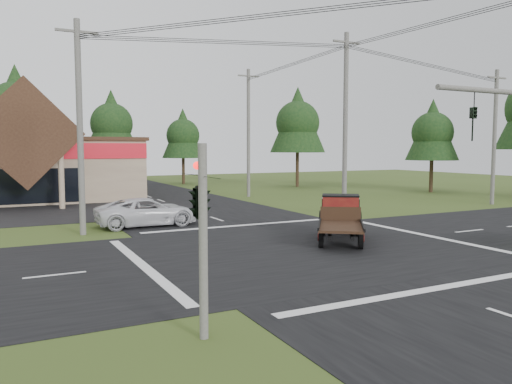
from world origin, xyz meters
TOP-DOWN VIEW (x-y plane):
  - ground at (0.00, 0.00)m, footprint 120.00×120.00m
  - road_ns at (0.00, 0.00)m, footprint 12.00×120.00m
  - road_ew at (0.00, 0.00)m, footprint 120.00×12.00m
  - traffic_signal_corner at (-7.50, -7.32)m, footprint 0.53×2.48m
  - utility_pole_nw at (-8.00, 8.00)m, footprint 2.00×0.30m
  - utility_pole_ne at (8.00, 8.00)m, footprint 2.00×0.30m
  - utility_pole_far at (22.00, 8.00)m, footprint 2.00×0.30m
  - utility_pole_n at (8.00, 22.00)m, footprint 2.00×0.30m
  - tree_row_c at (-10.00, 41.00)m, footprint 7.28×7.28m
  - tree_row_d at (0.00, 42.00)m, footprint 6.16×6.16m
  - tree_row_e at (8.00, 40.00)m, footprint 5.04×5.04m
  - tree_side_ne at (18.00, 30.00)m, footprint 6.16×6.16m
  - tree_side_e_near at (26.00, 18.00)m, footprint 5.04×5.04m
  - antique_flatbed_truck at (2.25, 0.59)m, footprint 4.56×5.28m
  - white_pickup at (-4.39, 9.35)m, footprint 5.63×2.61m

SIDE VIEW (x-z plane):
  - ground at x=0.00m, z-range 0.00..0.00m
  - road_ns at x=0.00m, z-range 0.00..0.02m
  - road_ew at x=0.00m, z-range 0.00..0.02m
  - white_pickup at x=-4.39m, z-range 0.00..1.56m
  - antique_flatbed_truck at x=2.25m, z-range 0.00..2.13m
  - traffic_signal_corner at x=-7.50m, z-range 1.32..5.72m
  - utility_pole_far at x=22.00m, z-range 0.14..10.34m
  - utility_pole_nw at x=-8.00m, z-range 0.14..10.64m
  - utility_pole_n at x=8.00m, z-range 0.14..11.34m
  - utility_pole_ne at x=8.00m, z-range 0.14..11.64m
  - tree_row_e at x=8.00m, z-range 1.49..10.58m
  - tree_side_e_near at x=26.00m, z-range 1.49..10.58m
  - tree_row_d at x=0.00m, z-range 1.82..12.93m
  - tree_side_ne at x=18.00m, z-range 1.82..12.93m
  - tree_row_c at x=-10.00m, z-range 2.16..15.29m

